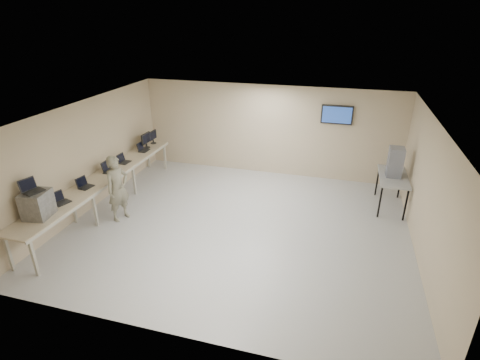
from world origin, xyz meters
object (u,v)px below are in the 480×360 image
(side_table, at_px, (393,178))
(workbench, at_px, (104,179))
(soldier, at_px, (118,188))
(equipment_box, at_px, (37,204))

(side_table, bearing_deg, workbench, -164.11)
(workbench, bearing_deg, soldier, -31.94)
(equipment_box, height_order, soldier, soldier)
(side_table, bearing_deg, soldier, -159.35)
(equipment_box, height_order, side_table, equipment_box)
(equipment_box, distance_m, side_table, 8.38)
(workbench, xyz_separation_m, side_table, (7.19, 2.05, 0.00))
(equipment_box, bearing_deg, side_table, 21.09)
(equipment_box, xyz_separation_m, side_table, (7.25, 4.19, -0.35))
(side_table, bearing_deg, equipment_box, -150.00)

